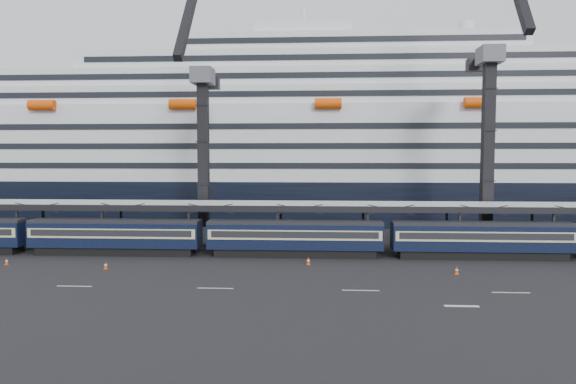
# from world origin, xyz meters

# --- Properties ---
(ground) EXTENTS (260.00, 260.00, 0.00)m
(ground) POSITION_xyz_m (0.00, 0.00, 0.00)
(ground) COLOR black
(ground) RESTS_ON ground
(lane_markings) EXTENTS (111.00, 4.27, 0.02)m
(lane_markings) POSITION_xyz_m (8.15, -5.23, 0.01)
(lane_markings) COLOR beige
(lane_markings) RESTS_ON ground
(train) EXTENTS (133.05, 3.00, 4.05)m
(train) POSITION_xyz_m (-4.65, 10.00, 2.20)
(train) COLOR black
(train) RESTS_ON ground
(canopy) EXTENTS (130.00, 6.25, 5.53)m
(canopy) POSITION_xyz_m (0.00, 14.00, 5.25)
(canopy) COLOR #9B9EA3
(canopy) RESTS_ON ground
(cruise_ship) EXTENTS (214.09, 28.84, 34.00)m
(cruise_ship) POSITION_xyz_m (-1.08, 45.99, 12.34)
(cruise_ship) COLOR black
(cruise_ship) RESTS_ON ground
(crane_dark_near) EXTENTS (4.50, 17.75, 35.08)m
(crane_dark_near) POSITION_xyz_m (-20.00, 18.59, 11.93)
(crane_dark_near) COLOR #46494D
(crane_dark_near) RESTS_ON ground
(crane_dark_mid) EXTENTS (4.50, 18.24, 39.64)m
(crane_dark_mid) POSITION_xyz_m (15.00, 17.59, 13.36)
(crane_dark_mid) COLOR #46494D
(crane_dark_mid) RESTS_ON ground
(traffic_cone_a) EXTENTS (0.35, 0.35, 0.70)m
(traffic_cone_a) POSITION_xyz_m (-36.95, 4.10, 0.34)
(traffic_cone_a) COLOR #D94706
(traffic_cone_a) RESTS_ON ground
(traffic_cone_c) EXTENTS (0.38, 0.38, 0.76)m
(traffic_cone_c) POSITION_xyz_m (-26.07, 2.63, 0.37)
(traffic_cone_c) COLOR #D94706
(traffic_cone_c) RESTS_ON ground
(traffic_cone_d) EXTENTS (0.42, 0.42, 0.83)m
(traffic_cone_d) POSITION_xyz_m (-6.44, 5.69, 0.41)
(traffic_cone_d) COLOR #D94706
(traffic_cone_d) RESTS_ON ground
(traffic_cone_e) EXTENTS (0.39, 0.39, 0.78)m
(traffic_cone_e) POSITION_xyz_m (7.39, 2.32, 0.39)
(traffic_cone_e) COLOR #D94706
(traffic_cone_e) RESTS_ON ground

